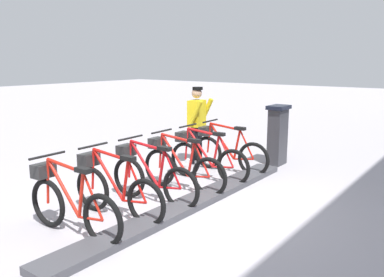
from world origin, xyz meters
The scene contains 10 objects.
ground_plane centered at (0.00, 0.00, 0.00)m, with size 60.00×60.00×0.00m, color #ABA6AC.
dock_rail_base centered at (0.00, 0.00, 0.05)m, with size 0.44×5.33×0.10m, color #47474C.
payment_kiosk centered at (0.05, -3.20, 0.67)m, with size 0.36×0.52×1.28m.
bike_docked_0 centered at (0.62, -2.06, 0.43)m, with size 1.72×0.54×1.02m.
bike_docked_1 centered at (0.62, -1.31, 0.43)m, with size 1.72×0.54×1.02m.
bike_docked_2 centered at (0.62, -0.55, 0.43)m, with size 1.72×0.54×1.02m.
bike_docked_3 centered at (0.62, 0.20, 0.43)m, with size 1.72×0.54×1.02m.
bike_docked_4 centered at (0.62, 0.96, 0.43)m, with size 1.72×0.54×1.02m.
bike_docked_5 centered at (0.62, 1.71, 0.43)m, with size 1.72×0.54×1.02m.
worker_near_rack centered at (1.49, -2.24, 0.91)m, with size 0.49×0.66×1.66m.
Camera 1 is at (-3.55, 4.70, 2.22)m, focal length 37.79 mm.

